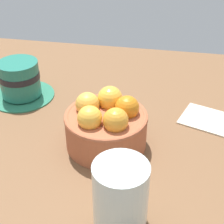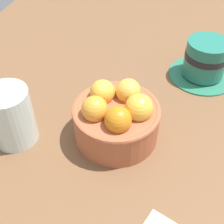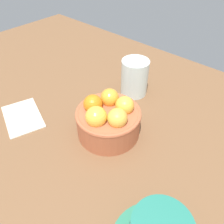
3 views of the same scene
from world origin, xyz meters
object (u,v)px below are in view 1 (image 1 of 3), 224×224
Objects in this scene: water_glass at (120,196)px; folded_napkin at (214,121)px; coffee_cup at (20,81)px; terracotta_bowl at (106,124)px.

water_glass is 30.73cm from folded_napkin.
folded_napkin is (-40.98, 2.36, -3.57)cm from coffee_cup.
water_glass is at bearing 132.49° from coffee_cup.
coffee_cup is 1.10× the size of folded_napkin.
terracotta_bowl is at bearing 149.00° from coffee_cup.
terracotta_bowl is at bearing 28.48° from folded_napkin.
folded_napkin is at bearing 176.71° from coffee_cup.
coffee_cup is (21.50, -12.92, -0.45)cm from terracotta_bowl.
water_glass reaches higher than coffee_cup.
folded_napkin is (-19.47, -10.56, -4.02)cm from terracotta_bowl.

